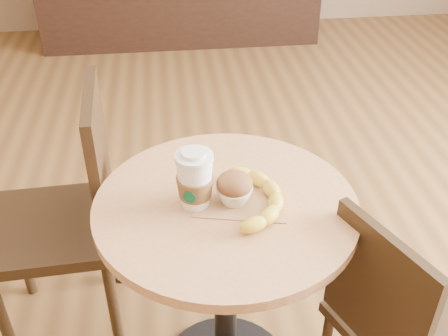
# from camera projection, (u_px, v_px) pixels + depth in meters

# --- Properties ---
(cafe_table) EXTENTS (0.70, 0.70, 0.75)m
(cafe_table) POSITION_uv_depth(u_px,v_px,m) (226.00, 261.00, 1.50)
(cafe_table) COLOR black
(cafe_table) RESTS_ON ground
(chair_left) EXTENTS (0.43, 0.43, 0.94)m
(chair_left) POSITION_uv_depth(u_px,v_px,m) (70.00, 213.00, 1.71)
(chair_left) COLOR black
(chair_left) RESTS_ON ground
(chair_right) EXTENTS (0.46, 0.46, 0.80)m
(chair_right) POSITION_uv_depth(u_px,v_px,m) (394.00, 322.00, 1.44)
(chair_right) COLOR black
(chair_right) RESTS_ON ground
(kraft_bag) EXTENTS (0.27, 0.23, 0.00)m
(kraft_bag) POSITION_uv_depth(u_px,v_px,m) (242.00, 199.00, 1.39)
(kraft_bag) COLOR #A87E51
(kraft_bag) RESTS_ON cafe_table
(coffee_cup) EXTENTS (0.10, 0.10, 0.16)m
(coffee_cup) POSITION_uv_depth(u_px,v_px,m) (195.00, 181.00, 1.33)
(coffee_cup) COLOR white
(coffee_cup) RESTS_ON cafe_table
(muffin) EXTENTS (0.10, 0.10, 0.09)m
(muffin) POSITION_uv_depth(u_px,v_px,m) (234.00, 188.00, 1.36)
(muffin) COLOR white
(muffin) RESTS_ON kraft_bag
(banana) EXTENTS (0.17, 0.30, 0.04)m
(banana) POSITION_uv_depth(u_px,v_px,m) (260.00, 197.00, 1.36)
(banana) COLOR gold
(banana) RESTS_ON kraft_bag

